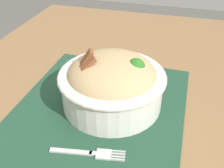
{
  "coord_description": "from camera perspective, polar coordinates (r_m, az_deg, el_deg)",
  "views": [
    {
      "loc": [
        0.37,
        0.15,
        1.07
      ],
      "look_at": [
        -0.05,
        0.03,
        0.77
      ],
      "focal_mm": 41.99,
      "sensor_mm": 36.0,
      "label": 1
    }
  ],
  "objects": [
    {
      "name": "table",
      "position": [
        0.58,
        -4.6,
        -11.89
      ],
      "size": [
        1.28,
        0.8,
        0.72
      ],
      "color": "olive",
      "rests_on": "ground_plane"
    },
    {
      "name": "placemat",
      "position": [
        0.54,
        -3.57,
        -7.02
      ],
      "size": [
        0.46,
        0.35,
        0.0
      ],
      "primitive_type": "cube",
      "rotation": [
        0.0,
        0.0,
        -0.01
      ],
      "color": "#1E422D",
      "rests_on": "table"
    },
    {
      "name": "bowl",
      "position": [
        0.53,
        0.02,
        0.43
      ],
      "size": [
        0.22,
        0.22,
        0.13
      ],
      "color": "silver",
      "rests_on": "placemat"
    },
    {
      "name": "fork",
      "position": [
        0.47,
        -4.85,
        -14.75
      ],
      "size": [
        0.04,
        0.14,
        0.0
      ],
      "color": "#B3B3B3",
      "rests_on": "placemat"
    }
  ]
}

